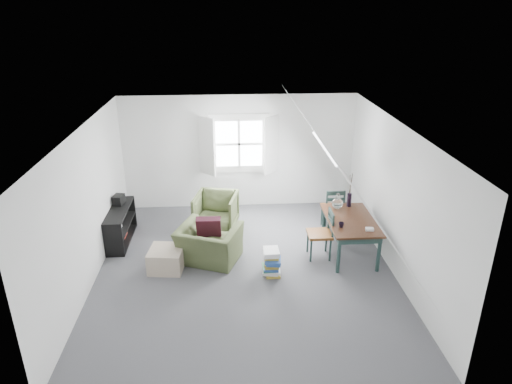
{
  "coord_description": "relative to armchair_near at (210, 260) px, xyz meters",
  "views": [
    {
      "loc": [
        -0.26,
        -6.72,
        4.25
      ],
      "look_at": [
        0.23,
        0.6,
        1.2
      ],
      "focal_mm": 32.0,
      "sensor_mm": 36.0,
      "label": 1
    }
  ],
  "objects": [
    {
      "name": "ottoman",
      "position": [
        -0.73,
        -0.22,
        0.19
      ],
      "size": [
        0.63,
        0.63,
        0.38
      ],
      "primitive_type": "cube",
      "rotation": [
        0.0,
        0.0,
        -0.12
      ],
      "color": "tan",
      "rests_on": "floor"
    },
    {
      "name": "demijohn",
      "position": [
        2.38,
        0.53,
        0.82
      ],
      "size": [
        0.21,
        0.21,
        0.29
      ],
      "rotation": [
        0.0,
        0.0,
        0.15
      ],
      "color": "silver",
      "rests_on": "dining_table"
    },
    {
      "name": "floor",
      "position": [
        0.62,
        -0.37,
        0.0
      ],
      "size": [
        5.5,
        5.5,
        0.0
      ],
      "primitive_type": "plane",
      "color": "#4C4C50",
      "rests_on": "ground"
    },
    {
      "name": "dormer_window",
      "position": [
        0.62,
        2.31,
        1.45
      ],
      "size": [
        1.71,
        0.35,
        1.3
      ],
      "color": "white",
      "rests_on": "wall_back"
    },
    {
      "name": "wall_right",
      "position": [
        3.12,
        -0.37,
        1.25
      ],
      "size": [
        0.0,
        5.5,
        5.5
      ],
      "primitive_type": "plane",
      "rotation": [
        1.57,
        0.0,
        -1.57
      ],
      "color": "white",
      "rests_on": "ground"
    },
    {
      "name": "skylight",
      "position": [
        2.17,
        0.93,
        1.75
      ],
      "size": [
        0.35,
        0.75,
        0.47
      ],
      "primitive_type": "cube",
      "rotation": [
        0.0,
        0.95,
        0.0
      ],
      "color": "white",
      "rests_on": "slope_right"
    },
    {
      "name": "armchair_near",
      "position": [
        0.0,
        0.0,
        0.0
      ],
      "size": [
        1.27,
        1.2,
        0.66
      ],
      "primitive_type": "imported",
      "rotation": [
        0.0,
        0.0,
        2.77
      ],
      "color": "#404B29",
      "rests_on": "floor"
    },
    {
      "name": "cup",
      "position": [
        2.28,
        -0.22,
        0.7
      ],
      "size": [
        0.1,
        0.1,
        0.09
      ],
      "primitive_type": "imported",
      "rotation": [
        0.0,
        0.0,
        -0.04
      ],
      "color": "black",
      "rests_on": "dining_table"
    },
    {
      "name": "ceiling",
      "position": [
        0.62,
        -0.37,
        2.5
      ],
      "size": [
        5.5,
        5.5,
        0.0
      ],
      "primitive_type": "plane",
      "rotation": [
        3.14,
        0.0,
        0.0
      ],
      "color": "white",
      "rests_on": "wall_back"
    },
    {
      "name": "dining_chair_near",
      "position": [
        1.99,
        0.02,
        0.47
      ],
      "size": [
        0.42,
        0.42,
        0.9
      ],
      "rotation": [
        0.0,
        0.0,
        -1.61
      ],
      "color": "brown",
      "rests_on": "floor"
    },
    {
      "name": "media_shelf",
      "position": [
        -1.75,
        0.82,
        0.3
      ],
      "size": [
        0.43,
        1.29,
        0.66
      ],
      "rotation": [
        0.0,
        0.0,
        0.08
      ],
      "color": "black",
      "rests_on": "floor"
    },
    {
      "name": "dining_table",
      "position": [
        2.53,
        0.08,
        0.6
      ],
      "size": [
        0.84,
        1.39,
        0.7
      ],
      "rotation": [
        0.0,
        0.0,
        0.05
      ],
      "color": "#32180C",
      "rests_on": "floor"
    },
    {
      "name": "slope_left",
      "position": [
        -0.93,
        -0.37,
        1.78
      ],
      "size": [
        3.19,
        5.5,
        4.48
      ],
      "primitive_type": "plane",
      "rotation": [
        0.0,
        2.19,
        0.0
      ],
      "color": "white",
      "rests_on": "wall_left"
    },
    {
      "name": "slope_right",
      "position": [
        2.17,
        -0.37,
        1.78
      ],
      "size": [
        3.19,
        5.5,
        4.48
      ],
      "primitive_type": "plane",
      "rotation": [
        0.0,
        -2.19,
        0.0
      ],
      "color": "white",
      "rests_on": "wall_right"
    },
    {
      "name": "magazine_stack",
      "position": [
        1.06,
        -0.51,
        0.23
      ],
      "size": [
        0.34,
        0.4,
        0.45
      ],
      "rotation": [
        0.0,
        0.0,
        -0.06
      ],
      "color": "#B29933",
      "rests_on": "floor"
    },
    {
      "name": "wall_left",
      "position": [
        -1.88,
        -0.37,
        1.25
      ],
      "size": [
        0.0,
        5.5,
        5.5
      ],
      "primitive_type": "plane",
      "rotation": [
        1.57,
        0.0,
        1.57
      ],
      "color": "white",
      "rests_on": "ground"
    },
    {
      "name": "dining_chair_far",
      "position": [
        2.44,
        1.07,
        0.47
      ],
      "size": [
        0.42,
        0.42,
        0.9
      ],
      "rotation": [
        0.0,
        0.0,
        3.12
      ],
      "color": "brown",
      "rests_on": "floor"
    },
    {
      "name": "armchair_far",
      "position": [
        0.1,
        1.26,
        0.0
      ],
      "size": [
        0.96,
        0.98,
        0.75
      ],
      "primitive_type": "imported",
      "rotation": [
        0.0,
        0.0,
        -0.22
      ],
      "color": "#404B29",
      "rests_on": "floor"
    },
    {
      "name": "vase_twigs",
      "position": [
        2.63,
        0.63,
        0.84
      ],
      "size": [
        0.08,
        0.09,
        0.65
      ],
      "rotation": [
        0.0,
        0.0,
        -0.06
      ],
      "color": "black",
      "rests_on": "dining_table"
    },
    {
      "name": "electronics_box",
      "position": [
        -1.75,
        1.11,
        0.74
      ],
      "size": [
        0.22,
        0.27,
        0.2
      ],
      "primitive_type": "cube",
      "rotation": [
        0.0,
        0.0,
        -0.18
      ],
      "color": "black",
      "rests_on": "media_shelf"
    },
    {
      "name": "throw_pillow",
      "position": [
        -0.0,
        0.15,
        0.58
      ],
      "size": [
        0.44,
        0.27,
        0.45
      ],
      "primitive_type": "cube",
      "rotation": [
        0.31,
        0.0,
        -0.04
      ],
      "color": "#3A0F1D",
      "rests_on": "armchair_near"
    },
    {
      "name": "wall_front",
      "position": [
        0.62,
        -3.12,
        1.25
      ],
      "size": [
        5.0,
        0.0,
        5.0
      ],
      "primitive_type": "plane",
      "rotation": [
        -1.57,
        0.0,
        0.0
      ],
      "color": "white",
      "rests_on": "ground"
    },
    {
      "name": "paper_box",
      "position": [
        2.73,
        -0.37,
        0.72
      ],
      "size": [
        0.14,
        0.1,
        0.04
      ],
      "primitive_type": "cube",
      "rotation": [
        0.0,
        0.0,
        -0.12
      ],
      "color": "white",
      "rests_on": "dining_table"
    },
    {
      "name": "wall_back",
      "position": [
        0.62,
        2.38,
        1.25
      ],
      "size": [
        5.0,
        0.0,
        5.0
      ],
      "primitive_type": "plane",
      "rotation": [
        1.57,
        0.0,
        0.0
      ],
      "color": "white",
      "rests_on": "ground"
    }
  ]
}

